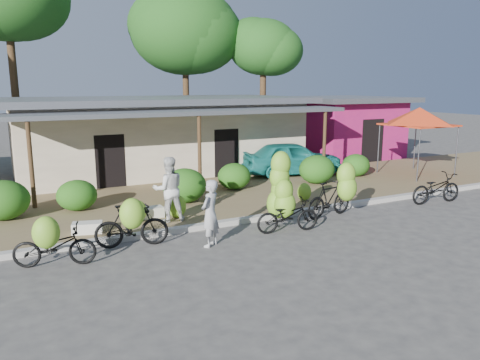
# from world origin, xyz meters

# --- Properties ---
(ground) EXTENTS (100.00, 100.00, 0.00)m
(ground) POSITION_xyz_m (0.00, 0.00, 0.00)
(ground) COLOR #43413E
(ground) RESTS_ON ground
(sidewalk) EXTENTS (60.00, 6.00, 0.12)m
(sidewalk) POSITION_xyz_m (0.00, 5.00, 0.06)
(sidewalk) COLOR olive
(sidewalk) RESTS_ON ground
(curb) EXTENTS (60.00, 0.25, 0.15)m
(curb) POSITION_xyz_m (0.00, 2.00, 0.07)
(curb) COLOR #A8A399
(curb) RESTS_ON ground
(shop_main) EXTENTS (13.00, 8.50, 3.35)m
(shop_main) POSITION_xyz_m (0.00, 10.93, 1.72)
(shop_main) COLOR beige
(shop_main) RESTS_ON ground
(shop_pink) EXTENTS (6.00, 6.00, 3.25)m
(shop_pink) POSITION_xyz_m (10.50, 10.99, 1.67)
(shop_pink) COLOR #B01B59
(shop_pink) RESTS_ON ground
(tree_center_right) EXTENTS (6.18, 6.14, 9.35)m
(tree_center_right) POSITION_xyz_m (3.31, 16.61, 6.99)
(tree_center_right) COLOR #452D1B
(tree_center_right) RESTS_ON ground
(tree_near_right) EXTENTS (4.15, 3.95, 7.65)m
(tree_near_right) POSITION_xyz_m (7.31, 14.61, 6.09)
(tree_near_right) COLOR #452D1B
(tree_near_right) RESTS_ON ground
(hedge_0) EXTENTS (1.46, 1.32, 1.14)m
(hedge_0) POSITION_xyz_m (-6.47, 5.08, 0.69)
(hedge_0) COLOR #255312
(hedge_0) RESTS_ON sidewalk
(hedge_1) EXTENTS (1.21, 1.09, 0.95)m
(hedge_1) POSITION_xyz_m (-4.45, 5.18, 0.59)
(hedge_1) COLOR #255312
(hedge_1) RESTS_ON sidewalk
(hedge_2) EXTENTS (1.44, 1.30, 1.13)m
(hedge_2) POSITION_xyz_m (-1.18, 4.58, 0.68)
(hedge_2) COLOR #255312
(hedge_2) RESTS_ON sidewalk
(hedge_3) EXTENTS (1.24, 1.12, 0.97)m
(hedge_3) POSITION_xyz_m (1.16, 5.61, 0.60)
(hedge_3) COLOR #255312
(hedge_3) RESTS_ON sidewalk
(hedge_4) EXTENTS (1.43, 1.28, 1.11)m
(hedge_4) POSITION_xyz_m (4.48, 5.06, 0.68)
(hedge_4) COLOR #255312
(hedge_4) RESTS_ON sidewalk
(hedge_5) EXTENTS (1.20, 1.08, 0.94)m
(hedge_5) POSITION_xyz_m (6.82, 5.50, 0.59)
(hedge_5) COLOR #255312
(hedge_5) RESTS_ON sidewalk
(red_canopy) EXTENTS (3.50, 3.50, 2.86)m
(red_canopy) POSITION_xyz_m (9.32, 4.59, 2.61)
(red_canopy) COLOR #59595E
(red_canopy) RESTS_ON sidewalk
(bike_far_left) EXTENTS (1.86, 1.40, 1.31)m
(bike_far_left) POSITION_xyz_m (-5.57, 0.93, 0.54)
(bike_far_left) COLOR black
(bike_far_left) RESTS_ON ground
(bike_left) EXTENTS (1.85, 1.31, 1.38)m
(bike_left) POSITION_xyz_m (-3.75, 1.36, 0.62)
(bike_left) COLOR black
(bike_left) RESTS_ON ground
(bike_center) EXTENTS (1.82, 1.30, 2.13)m
(bike_center) POSITION_xyz_m (0.34, 0.97, 0.81)
(bike_center) COLOR black
(bike_center) RESTS_ON ground
(bike_right) EXTENTS (1.87, 1.30, 1.74)m
(bike_right) POSITION_xyz_m (2.25, 1.20, 0.73)
(bike_right) COLOR black
(bike_right) RESTS_ON ground
(bike_far_right) EXTENTS (2.00, 0.88, 1.02)m
(bike_far_right) POSITION_xyz_m (6.43, 1.07, 0.51)
(bike_far_right) COLOR black
(bike_far_right) RESTS_ON ground
(loose_banana_a) EXTENTS (0.50, 0.43, 0.63)m
(loose_banana_a) POSITION_xyz_m (-3.14, 3.07, 0.43)
(loose_banana_a) COLOR #76AE2B
(loose_banana_a) RESTS_ON sidewalk
(loose_banana_b) EXTENTS (0.54, 0.46, 0.68)m
(loose_banana_b) POSITION_xyz_m (-2.01, 3.00, 0.46)
(loose_banana_b) COLOR #76AE2B
(loose_banana_b) RESTS_ON sidewalk
(loose_banana_c) EXTENTS (0.48, 0.41, 0.60)m
(loose_banana_c) POSITION_xyz_m (2.42, 2.95, 0.42)
(loose_banana_c) COLOR #76AE2B
(loose_banana_c) RESTS_ON sidewalk
(sack_near) EXTENTS (0.86, 0.41, 0.30)m
(sack_near) POSITION_xyz_m (-2.75, 3.37, 0.27)
(sack_near) COLOR beige
(sack_near) RESTS_ON sidewalk
(sack_far) EXTENTS (0.82, 0.56, 0.28)m
(sack_far) POSITION_xyz_m (-4.58, 2.72, 0.26)
(sack_far) COLOR beige
(sack_far) RESTS_ON sidewalk
(vendor) EXTENTS (0.73, 0.69, 1.67)m
(vendor) POSITION_xyz_m (-2.00, 0.64, 0.83)
(vendor) COLOR #9B9B9B
(vendor) RESTS_ON ground
(bystander) EXTENTS (0.97, 0.79, 1.83)m
(bystander) POSITION_xyz_m (-2.31, 2.81, 1.04)
(bystander) COLOR silver
(bystander) RESTS_ON sidewalk
(teal_van) EXTENTS (4.47, 2.52, 1.43)m
(teal_van) POSITION_xyz_m (4.62, 7.00, 0.84)
(teal_van) COLOR #19746E
(teal_van) RESTS_ON sidewalk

